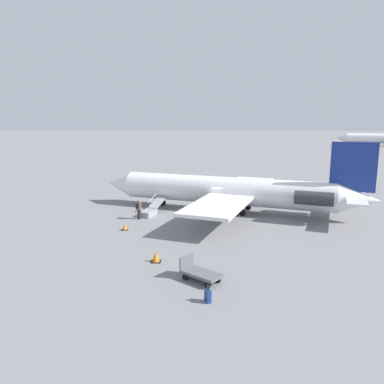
% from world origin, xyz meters
% --- Properties ---
extents(ground_plane, '(600.00, 600.00, 0.00)m').
position_xyz_m(ground_plane, '(0.00, 0.00, 0.00)').
color(ground_plane, slate).
extents(airplane_main, '(25.78, 19.79, 6.81)m').
position_xyz_m(airplane_main, '(-0.84, 0.28, 2.04)').
color(airplane_main, white).
rests_on(airplane_main, ground).
extents(boarding_stairs, '(2.21, 4.13, 1.70)m').
position_xyz_m(boarding_stairs, '(6.93, 1.75, 0.37)').
color(boarding_stairs, '#99999E').
rests_on(boarding_stairs, ground).
extents(passenger, '(0.43, 0.57, 1.74)m').
position_xyz_m(passenger, '(7.61, 3.33, 1.00)').
color(passenger, '#23232D').
rests_on(passenger, ground).
extents(luggage_cart, '(2.41, 2.22, 1.22)m').
position_xyz_m(luggage_cart, '(1.95, 15.98, 0.46)').
color(luggage_cart, '#595B60').
rests_on(luggage_cart, ground).
extents(suitcase, '(0.35, 0.42, 0.88)m').
position_xyz_m(suitcase, '(1.49, 18.40, 0.33)').
color(suitcase, navy).
rests_on(suitcase, ground).
extents(traffic_cone_near_stairs, '(0.49, 0.49, 0.54)m').
position_xyz_m(traffic_cone_near_stairs, '(8.15, 6.68, 0.25)').
color(traffic_cone_near_stairs, black).
rests_on(traffic_cone_near_stairs, ground).
extents(traffic_cone_near_cart, '(0.61, 0.61, 0.67)m').
position_xyz_m(traffic_cone_near_cart, '(4.71, 13.34, 0.31)').
color(traffic_cone_near_cart, black).
rests_on(traffic_cone_near_cart, ground).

